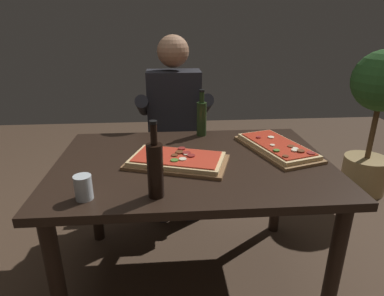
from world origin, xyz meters
TOP-DOWN VIEW (x-y plane):
  - ground_plane at (0.00, 0.00)m, footprint 6.40×6.40m
  - dining_table at (0.00, 0.00)m, footprint 1.40×0.96m
  - pizza_rectangular_front at (-0.08, -0.03)m, footprint 0.56×0.42m
  - pizza_rectangular_left at (0.48, 0.11)m, footprint 0.40×0.56m
  - wine_bottle_dark at (-0.18, -0.35)m, footprint 0.07×0.07m
  - oil_bottle_amber at (0.09, 0.40)m, footprint 0.06×0.06m
  - tumbler_near_camera at (-0.47, -0.35)m, footprint 0.07×0.07m
  - diner_chair at (-0.07, 0.86)m, footprint 0.44×0.44m
  - seated_diner at (-0.07, 0.74)m, footprint 0.53×0.41m
  - potted_plant_corner at (1.58, 0.91)m, footprint 0.48×0.48m

SIDE VIEW (x-z plane):
  - ground_plane at x=0.00m, z-range 0.00..0.00m
  - diner_chair at x=-0.07m, z-range 0.05..0.92m
  - dining_table at x=0.00m, z-range 0.27..1.01m
  - seated_diner at x=-0.07m, z-range 0.08..1.41m
  - potted_plant_corner at x=1.58m, z-range 0.14..1.36m
  - pizza_rectangular_left at x=0.48m, z-range 0.73..0.78m
  - pizza_rectangular_front at x=-0.08m, z-range 0.74..0.78m
  - tumbler_near_camera at x=-0.47m, z-range 0.73..0.84m
  - oil_bottle_amber at x=0.09m, z-range 0.71..1.00m
  - wine_bottle_dark at x=-0.18m, z-range 0.70..1.03m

